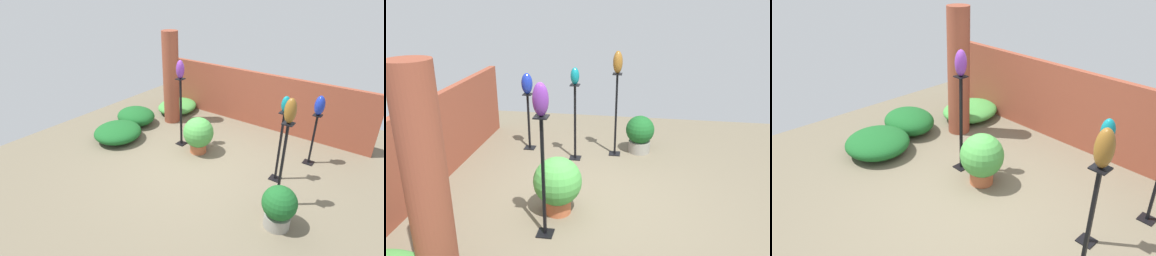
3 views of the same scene
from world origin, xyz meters
TOP-DOWN VIEW (x-y plane):
  - ground_plane at (0.00, 0.00)m, footprint 8.00×8.00m
  - brick_wall_back at (0.00, 2.43)m, footprint 5.60×0.12m
  - brick_pillar at (-1.78, 1.31)m, footprint 0.40×0.40m
  - pedestal_bronze at (1.77, -0.23)m, footprint 0.20×0.20m
  - pedestal_teal at (1.47, 0.46)m, footprint 0.20×0.20m
  - pedestal_cobalt at (1.80, 1.39)m, footprint 0.20×0.20m
  - pedestal_violet at (-0.79, 0.46)m, footprint 0.20×0.20m
  - art_vase_bronze at (1.77, -0.23)m, footprint 0.17×0.17m
  - art_vase_teal at (1.47, 0.46)m, footprint 0.15×0.15m
  - art_vase_cobalt at (1.80, 1.39)m, footprint 0.19×0.20m
  - art_vase_violet at (-0.79, 0.46)m, footprint 0.17×0.18m
  - potted_plant_front_right at (-0.27, 0.40)m, footprint 0.65×0.65m
  - potted_plant_mid_left at (1.96, -0.67)m, footprint 0.52×0.52m

SIDE VIEW (x-z plane):
  - ground_plane at x=0.00m, z-range 0.00..0.00m
  - potted_plant_mid_left at x=1.96m, z-range 0.02..0.72m
  - potted_plant_front_right at x=-0.27m, z-range 0.04..0.84m
  - pedestal_cobalt at x=1.80m, z-range -0.05..1.02m
  - pedestal_teal at x=1.47m, z-range -0.05..1.31m
  - brick_wall_back at x=0.00m, z-range 0.00..1.37m
  - pedestal_bronze at x=1.77m, z-range -0.05..1.45m
  - pedestal_violet at x=-0.79m, z-range -0.06..1.49m
  - brick_pillar at x=-1.78m, z-range 0.00..2.31m
  - art_vase_cobalt at x=1.80m, z-range 1.07..1.46m
  - art_vase_teal at x=1.47m, z-range 1.36..1.65m
  - art_vase_bronze at x=1.77m, z-range 1.51..1.89m
  - art_vase_violet at x=-0.79m, z-range 1.54..1.92m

